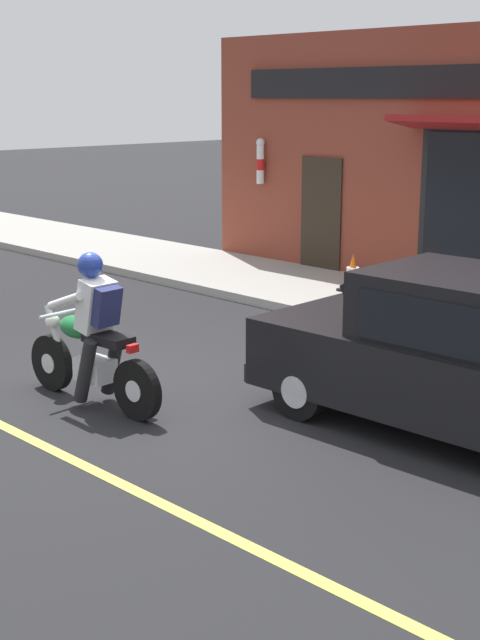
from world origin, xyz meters
name	(u,v)px	position (x,y,z in m)	size (l,w,h in m)	color
ground_plane	(150,387)	(0.00, 0.00, 0.00)	(80.00, 80.00, 0.00)	black
sidewalk_curb	(261,280)	(4.91, 3.00, 0.07)	(2.60, 22.00, 0.14)	#9E9B93
motorcycle_with_rider	(92,342)	(-0.78, -0.04, 0.68)	(0.57, 2.02, 1.62)	black
car_hatchback	(453,355)	(1.18, -3.09, 0.77)	(1.75, 3.83, 1.57)	black
traffic_cone	(353,273)	(5.04, 1.12, 0.43)	(0.36, 0.36, 0.60)	black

